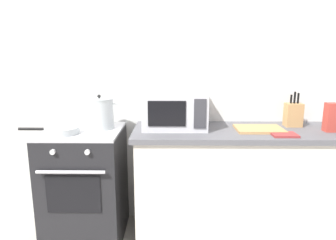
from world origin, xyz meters
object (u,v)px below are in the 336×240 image
microwave (175,109)px  knife_block (293,114)px  stove (86,184)px  oven_mitt (284,135)px  stock_pot (100,113)px  cutting_board (259,129)px  frying_pan (61,130)px  pasta_box (331,117)px

microwave → knife_block: size_ratio=1.76×
stove → oven_mitt: bearing=-6.0°
stock_pot → knife_block: size_ratio=1.09×
stove → cutting_board: bearing=0.0°
knife_block → microwave: bearing=-176.3°
frying_pan → stock_pot: bearing=34.2°
frying_pan → cutting_board: (1.50, 0.12, -0.02)m
microwave → pasta_box: microwave is taller
stock_pot → frying_pan: stock_pot is taller
stock_pot → pasta_box: stock_pot is taller
stock_pot → oven_mitt: stock_pot is taller
stove → frying_pan: (-0.12, -0.12, 0.48)m
stove → stock_pot: size_ratio=2.97×
stove → microwave: size_ratio=1.84×
stove → pasta_box: 1.99m
stove → frying_pan: bearing=-136.1°
stove → frying_pan: size_ratio=2.04×
knife_block → frying_pan: bearing=-171.9°
stock_pot → cutting_board: 1.26m
microwave → stove: bearing=-173.8°
frying_pan → microwave: 0.88m
frying_pan → knife_block: size_ratio=1.59×
stock_pot → frying_pan: (-0.25, -0.17, -0.10)m
cutting_board → pasta_box: (0.53, -0.03, 0.10)m
knife_block → pasta_box: bearing=-38.4°
stove → microwave: microwave is taller
stove → oven_mitt: size_ratio=5.11×
stove → microwave: 0.95m
knife_block → pasta_box: knife_block is taller
stock_pot → oven_mitt: bearing=-8.7°
frying_pan → microwave: (0.85, 0.20, 0.12)m
frying_pan → stove: bearing=43.9°
cutting_board → pasta_box: bearing=-3.3°
frying_pan → microwave: microwave is taller
microwave → pasta_box: bearing=-5.2°
cutting_board → oven_mitt: size_ratio=2.00×
microwave → oven_mitt: 0.84m
oven_mitt → microwave: bearing=163.3°
pasta_box → stock_pot: bearing=177.3°
microwave → cutting_board: size_ratio=1.39×
frying_pan → cutting_board: frying_pan is taller
stock_pot → pasta_box: 1.78m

